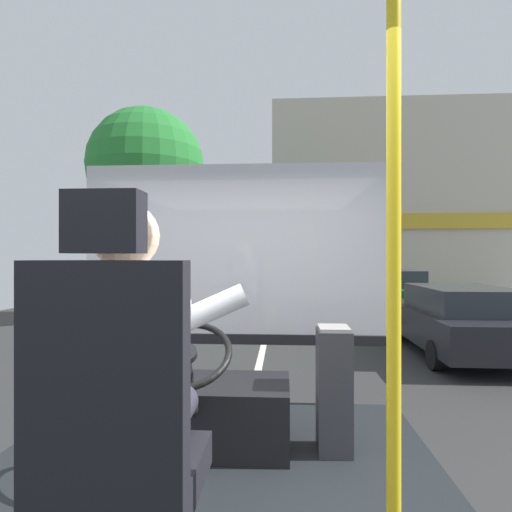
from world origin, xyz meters
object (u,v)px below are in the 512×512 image
object	(u,v)px
steering_console	(201,411)
parked_car_black	(459,319)
fare_box	(334,389)
parked_car_charcoal	(369,283)
driver_seat	(119,444)
bus_driver	(131,359)
handrail_pole	(394,277)
parked_car_green	(389,291)

from	to	relation	value
steering_console	parked_car_black	bearing A→B (deg)	55.72
fare_box	parked_car_charcoal	bearing A→B (deg)	78.24
fare_box	parked_car_charcoal	distance (m)	16.55
parked_car_black	parked_car_charcoal	xyz separation A→B (m)	(0.45, 10.70, -0.00)
driver_seat	parked_car_charcoal	bearing A→B (deg)	76.55
bus_driver	parked_car_black	bearing A→B (deg)	60.89
handrail_pole	fare_box	xyz separation A→B (m)	(-0.03, 1.30, -0.75)
parked_car_green	parked_car_charcoal	size ratio (longest dim) A/B	1.02
fare_box	handrail_pole	bearing A→B (deg)	-88.59
fare_box	parked_car_black	xyz separation A→B (m)	(2.93, 5.50, -0.35)
steering_console	parked_car_charcoal	world-z (taller)	steering_console
driver_seat	parked_car_black	size ratio (longest dim) A/B	0.34
parked_car_black	steering_console	bearing A→B (deg)	-124.28
driver_seat	steering_console	world-z (taller)	driver_seat
driver_seat	bus_driver	xyz separation A→B (m)	(0.00, 0.11, 0.24)
handrail_pole	parked_car_black	world-z (taller)	handrail_pole
fare_box	parked_car_green	distance (m)	11.19
parked_car_charcoal	parked_car_green	bearing A→B (deg)	-94.64
driver_seat	parked_car_black	bearing A→B (deg)	61.27
parked_car_charcoal	bus_driver	bearing A→B (deg)	-103.53
steering_console	parked_car_charcoal	bearing A→B (deg)	75.49
fare_box	parked_car_green	world-z (taller)	parked_car_green
parked_car_charcoal	steering_console	bearing A→B (deg)	-104.51
handrail_pole	parked_car_charcoal	size ratio (longest dim) A/B	0.52
parked_car_black	parked_car_charcoal	world-z (taller)	parked_car_black
fare_box	parked_car_charcoal	size ratio (longest dim) A/B	0.18
bus_driver	parked_car_charcoal	size ratio (longest dim) A/B	0.20
driver_seat	steering_console	bearing A→B (deg)	90.00
steering_console	parked_car_charcoal	xyz separation A→B (m)	(4.19, 16.20, -0.20)
bus_driver	parked_car_black	world-z (taller)	bus_driver
handrail_pole	fare_box	distance (m)	1.50
driver_seat	parked_car_charcoal	size ratio (longest dim) A/B	0.32
driver_seat	fare_box	world-z (taller)	driver_seat
bus_driver	parked_car_black	size ratio (longest dim) A/B	0.21
bus_driver	steering_console	distance (m)	1.38
fare_box	parked_car_green	bearing A→B (deg)	74.80
driver_seat	parked_car_charcoal	xyz separation A→B (m)	(4.19, 17.54, -0.58)
steering_console	parked_car_green	bearing A→B (deg)	70.81
steering_console	bus_driver	bearing A→B (deg)	-90.00
driver_seat	fare_box	bearing A→B (deg)	58.37
steering_console	parked_car_green	world-z (taller)	steering_console
bus_driver	steering_console	size ratio (longest dim) A/B	0.77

